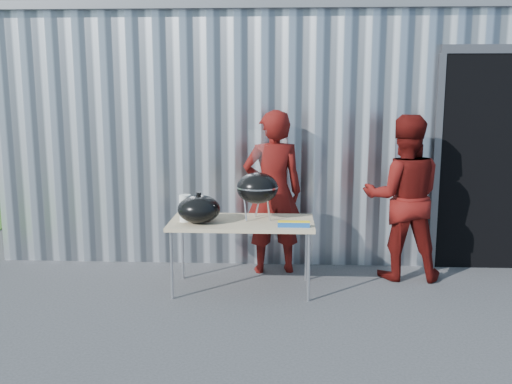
# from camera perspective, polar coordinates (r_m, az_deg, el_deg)

# --- Properties ---
(ground) EXTENTS (80.00, 80.00, 0.00)m
(ground) POSITION_cam_1_polar(r_m,az_deg,el_deg) (5.43, -0.36, -12.57)
(ground) COLOR #39393C
(building) EXTENTS (8.20, 6.20, 3.10)m
(building) POSITION_cam_1_polar(r_m,az_deg,el_deg) (9.62, 6.63, 6.83)
(building) COLOR silver
(building) RESTS_ON ground
(folding_table) EXTENTS (1.50, 0.75, 0.75)m
(folding_table) POSITION_cam_1_polar(r_m,az_deg,el_deg) (5.97, -1.42, -3.27)
(folding_table) COLOR tan
(folding_table) RESTS_ON ground
(kettle_grill) EXTENTS (0.44, 0.44, 0.94)m
(kettle_grill) POSITION_cam_1_polar(r_m,az_deg,el_deg) (5.94, 0.13, 1.17)
(kettle_grill) COLOR black
(kettle_grill) RESTS_ON folding_table
(grill_lid) EXTENTS (0.44, 0.44, 0.32)m
(grill_lid) POSITION_cam_1_polar(r_m,az_deg,el_deg) (5.88, -5.73, -1.70)
(grill_lid) COLOR black
(grill_lid) RESTS_ON folding_table
(paper_towels) EXTENTS (0.12, 0.12, 0.28)m
(paper_towels) POSITION_cam_1_polar(r_m,az_deg,el_deg) (5.96, -7.10, -1.61)
(paper_towels) COLOR white
(paper_towels) RESTS_ON folding_table
(white_tub) EXTENTS (0.20, 0.15, 0.10)m
(white_tub) POSITION_cam_1_polar(r_m,az_deg,el_deg) (6.24, -6.32, -1.89)
(white_tub) COLOR white
(white_tub) RESTS_ON folding_table
(foil_box) EXTENTS (0.32, 0.05, 0.06)m
(foil_box) POSITION_cam_1_polar(r_m,az_deg,el_deg) (5.70, 3.79, -3.22)
(foil_box) COLOR #184FA0
(foil_box) RESTS_ON folding_table
(person_cook) EXTENTS (0.75, 0.56, 1.88)m
(person_cook) POSITION_cam_1_polar(r_m,az_deg,el_deg) (6.53, 1.72, -0.03)
(person_cook) COLOR #520D0B
(person_cook) RESTS_ON ground
(person_bystander) EXTENTS (0.93, 0.74, 1.84)m
(person_bystander) POSITION_cam_1_polar(r_m,az_deg,el_deg) (6.54, 14.51, -0.55)
(person_bystander) COLOR #520D0B
(person_bystander) RESTS_ON ground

